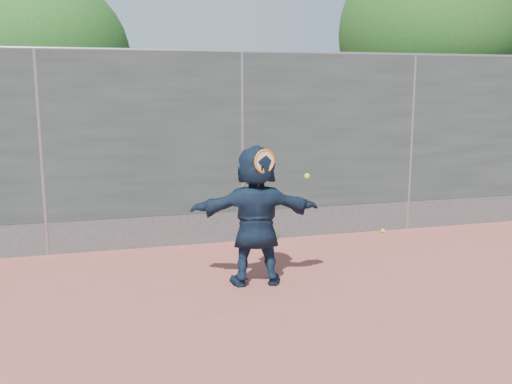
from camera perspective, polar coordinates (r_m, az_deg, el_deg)
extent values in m
plane|color=#9E4C42|center=(6.18, 6.89, -13.11)|extent=(80.00, 80.00, 0.00)
imported|color=#142539|center=(7.13, 0.00, -2.34)|extent=(1.70, 0.76, 1.77)
sphere|color=#C5EC34|center=(10.05, 12.57, -3.80)|extent=(0.07, 0.07, 0.07)
cube|color=#38423D|center=(9.03, -1.37, 5.91)|extent=(20.00, 0.04, 2.50)
cube|color=slate|center=(9.27, -1.33, -3.38)|extent=(20.00, 0.03, 0.50)
cylinder|color=gray|center=(9.01, -1.41, 13.85)|extent=(20.00, 0.05, 0.05)
cylinder|color=gray|center=(8.81, -20.67, 3.50)|extent=(0.06, 0.06, 3.00)
cylinder|color=gray|center=(9.05, -1.36, 4.33)|extent=(0.06, 0.06, 3.00)
cylinder|color=gray|center=(10.20, 15.26, 4.66)|extent=(0.06, 0.06, 3.00)
torus|color=orange|center=(6.83, 0.85, 3.10)|extent=(0.29, 0.12, 0.29)
cylinder|color=beige|center=(6.83, 0.85, 3.10)|extent=(0.24, 0.09, 0.25)
cylinder|color=black|center=(6.86, 0.40, 1.45)|extent=(0.07, 0.13, 0.33)
sphere|color=#C5EC34|center=(7.01, 5.13, 1.60)|extent=(0.07, 0.07, 0.07)
cylinder|color=#382314|center=(12.87, 15.99, 4.85)|extent=(0.28, 0.28, 2.60)
sphere|color=#23561C|center=(12.87, 16.52, 15.05)|extent=(3.60, 3.60, 3.60)
sphere|color=#23561C|center=(13.39, 18.66, 13.19)|extent=(2.52, 2.52, 2.52)
cylinder|color=#382314|center=(11.83, -19.32, 3.23)|extent=(0.28, 0.28, 2.20)
sphere|color=#23561C|center=(11.77, -19.90, 12.57)|extent=(3.00, 3.00, 3.00)
sphere|color=#23561C|center=(11.93, -16.81, 11.26)|extent=(2.10, 2.10, 2.10)
cone|color=#387226|center=(9.24, 0.36, -4.18)|extent=(0.03, 0.03, 0.26)
cone|color=#387226|center=(9.34, 2.10, -3.90)|extent=(0.03, 0.03, 0.30)
cone|color=#387226|center=(9.14, -1.72, -4.47)|extent=(0.03, 0.03, 0.22)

